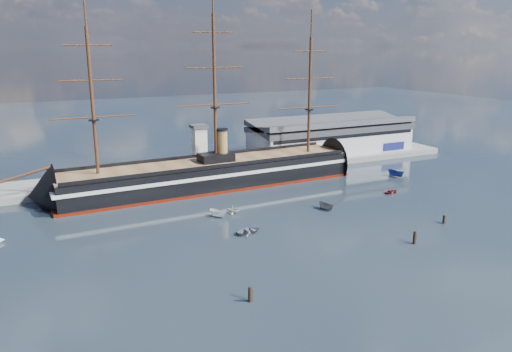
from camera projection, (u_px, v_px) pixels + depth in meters
name	position (u px, v px, depth m)	size (l,w,h in m)	color
ground	(232.00, 207.00, 131.45)	(600.00, 600.00, 0.00)	#17212E
quay	(217.00, 172.00, 167.03)	(180.00, 18.00, 2.00)	slate
warehouse	(331.00, 136.00, 188.70)	(63.00, 21.00, 11.60)	#B7BABC
quay_tower	(199.00, 147.00, 159.01)	(5.00, 5.00, 15.00)	silver
warship	(205.00, 175.00, 147.78)	(113.16, 19.45, 53.94)	black
motorboat_a	(218.00, 217.00, 123.28)	(5.96, 2.18, 2.38)	white
motorboat_b	(249.00, 233.00, 112.69)	(3.73, 1.49, 1.74)	gray
motorboat_c	(326.00, 210.00, 128.98)	(5.88, 2.16, 2.35)	slate
motorboat_d	(233.00, 213.00, 126.17)	(5.97, 2.59, 2.19)	beige
motorboat_e	(392.00, 193.00, 143.64)	(2.80, 1.12, 1.31)	maroon
motorboat_f	(396.00, 177.00, 161.58)	(6.90, 2.53, 2.76)	navy
piling_near_left	(250.00, 302.00, 82.54)	(0.64, 0.64, 3.38)	black
piling_near_right	(414.00, 244.00, 106.75)	(0.64, 0.64, 3.55)	black
piling_far_right	(444.00, 223.00, 119.03)	(0.64, 0.64, 2.76)	black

